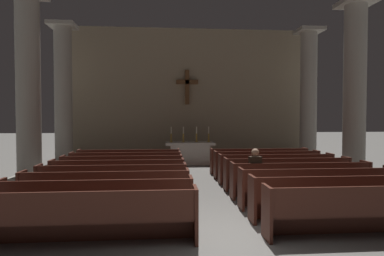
{
  "coord_description": "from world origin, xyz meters",
  "views": [
    {
      "loc": [
        -1.15,
        -5.67,
        2.14
      ],
      "look_at": [
        0.0,
        8.25,
        1.68
      ],
      "focal_mm": 31.3,
      "sensor_mm": 36.0,
      "label": 1
    }
  ],
  "objects_px": {
    "candlestick_inner_right": "(197,137)",
    "pew_left_row_8": "(129,162)",
    "pew_right_row_1": "(368,210)",
    "column_left_second": "(28,90)",
    "pew_left_row_4": "(113,182)",
    "pew_right_row_3": "(317,187)",
    "pew_right_row_6": "(276,168)",
    "pew_right_row_2": "(339,197)",
    "pew_left_row_2": "(97,202)",
    "candlestick_outer_left": "(171,137)",
    "pew_left_row_1": "(86,217)",
    "pew_right_row_4": "(300,179)",
    "pew_right_row_7": "(267,164)",
    "candlestick_outer_right": "(209,137)",
    "altar": "(190,153)",
    "pew_right_row_5": "(287,173)",
    "column_left_third": "(63,97)",
    "pew_left_row_6": "(123,170)",
    "column_right_third": "(308,98)",
    "column_right_second": "(355,92)",
    "lone_worshipper": "(254,172)",
    "pew_right_row_8": "(259,160)",
    "pew_left_row_7": "(126,166)",
    "pew_left_row_5": "(118,176)",
    "pew_left_row_3": "(106,191)"
  },
  "relations": [
    {
      "from": "pew_left_row_1",
      "to": "candlestick_inner_right",
      "type": "bearing_deg",
      "value": 73.62
    },
    {
      "from": "pew_right_row_2",
      "to": "lone_worshipper",
      "type": "distance_m",
      "value": 2.37
    },
    {
      "from": "pew_right_row_8",
      "to": "altar",
      "type": "distance_m",
      "value": 3.51
    },
    {
      "from": "column_left_second",
      "to": "pew_left_row_1",
      "type": "bearing_deg",
      "value": -61.48
    },
    {
      "from": "pew_left_row_6",
      "to": "pew_left_row_8",
      "type": "bearing_deg",
      "value": 90.0
    },
    {
      "from": "pew_left_row_1",
      "to": "pew_left_row_5",
      "type": "relative_size",
      "value": 1.0
    },
    {
      "from": "pew_right_row_5",
      "to": "column_right_third",
      "type": "relative_size",
      "value": 0.6
    },
    {
      "from": "pew_left_row_2",
      "to": "pew_left_row_5",
      "type": "relative_size",
      "value": 1.0
    },
    {
      "from": "pew_left_row_2",
      "to": "pew_left_row_5",
      "type": "xyz_separation_m",
      "value": [
        0.0,
        2.96,
        0.0
      ]
    },
    {
      "from": "pew_left_row_8",
      "to": "pew_right_row_8",
      "type": "height_order",
      "value": "same"
    },
    {
      "from": "pew_right_row_5",
      "to": "pew_right_row_6",
      "type": "xyz_separation_m",
      "value": [
        0.0,
        0.99,
        0.0
      ]
    },
    {
      "from": "pew_right_row_5",
      "to": "altar",
      "type": "relative_size",
      "value": 1.7
    },
    {
      "from": "altar",
      "to": "column_right_third",
      "type": "bearing_deg",
      "value": 2.14
    },
    {
      "from": "pew_left_row_8",
      "to": "column_left_second",
      "type": "height_order",
      "value": "column_left_second"
    },
    {
      "from": "pew_left_row_2",
      "to": "candlestick_outer_right",
      "type": "distance_m",
      "value": 9.07
    },
    {
      "from": "pew_left_row_6",
      "to": "pew_right_row_4",
      "type": "height_order",
      "value": "same"
    },
    {
      "from": "pew_right_row_5",
      "to": "column_left_third",
      "type": "distance_m",
      "value": 10.18
    },
    {
      "from": "pew_left_row_4",
      "to": "pew_right_row_4",
      "type": "distance_m",
      "value": 4.92
    },
    {
      "from": "pew_left_row_3",
      "to": "column_right_second",
      "type": "distance_m",
      "value": 9.28
    },
    {
      "from": "pew_right_row_1",
      "to": "candlestick_outer_left",
      "type": "relative_size",
      "value": 5.39
    },
    {
      "from": "pew_left_row_8",
      "to": "column_right_second",
      "type": "relative_size",
      "value": 0.6
    },
    {
      "from": "pew_left_row_8",
      "to": "pew_right_row_7",
      "type": "distance_m",
      "value": 5.02
    },
    {
      "from": "pew_left_row_8",
      "to": "altar",
      "type": "xyz_separation_m",
      "value": [
        2.46,
        2.5,
        0.06
      ]
    },
    {
      "from": "pew_right_row_2",
      "to": "column_left_second",
      "type": "bearing_deg",
      "value": 149.27
    },
    {
      "from": "column_left_second",
      "to": "candlestick_outer_left",
      "type": "height_order",
      "value": "column_left_second"
    },
    {
      "from": "pew_right_row_6",
      "to": "pew_left_row_5",
      "type": "bearing_deg",
      "value": -168.68
    },
    {
      "from": "pew_left_row_2",
      "to": "candlestick_outer_right",
      "type": "relative_size",
      "value": 5.39
    },
    {
      "from": "column_left_second",
      "to": "column_right_third",
      "type": "distance_m",
      "value": 11.84
    },
    {
      "from": "lone_worshipper",
      "to": "pew_right_row_8",
      "type": "bearing_deg",
      "value": 72.28
    },
    {
      "from": "pew_left_row_7",
      "to": "column_left_third",
      "type": "relative_size",
      "value": 0.6
    },
    {
      "from": "pew_right_row_1",
      "to": "column_right_third",
      "type": "height_order",
      "value": "column_right_third"
    },
    {
      "from": "pew_left_row_4",
      "to": "pew_right_row_3",
      "type": "distance_m",
      "value": 5.02
    },
    {
      "from": "pew_left_row_7",
      "to": "column_right_second",
      "type": "xyz_separation_m",
      "value": [
        8.06,
        -0.13,
        2.56
      ]
    },
    {
      "from": "pew_left_row_2",
      "to": "candlestick_outer_left",
      "type": "height_order",
      "value": "candlestick_outer_left"
    },
    {
      "from": "column_right_second",
      "to": "candlestick_outer_right",
      "type": "bearing_deg",
      "value": 142.72
    },
    {
      "from": "pew_right_row_1",
      "to": "column_left_second",
      "type": "height_order",
      "value": "column_left_second"
    },
    {
      "from": "column_right_third",
      "to": "lone_worshipper",
      "type": "bearing_deg",
      "value": -123.57
    },
    {
      "from": "pew_left_row_4",
      "to": "pew_right_row_3",
      "type": "xyz_separation_m",
      "value": [
        4.92,
        -0.99,
        0.0
      ]
    },
    {
      "from": "pew_right_row_1",
      "to": "pew_right_row_5",
      "type": "distance_m",
      "value": 3.94
    },
    {
      "from": "pew_left_row_8",
      "to": "pew_right_row_4",
      "type": "relative_size",
      "value": 1.0
    },
    {
      "from": "pew_right_row_4",
      "to": "pew_right_row_7",
      "type": "distance_m",
      "value": 2.96
    },
    {
      "from": "pew_left_row_4",
      "to": "pew_right_row_6",
      "type": "xyz_separation_m",
      "value": [
        4.92,
        1.97,
        0.0
      ]
    },
    {
      "from": "pew_left_row_5",
      "to": "pew_right_row_1",
      "type": "distance_m",
      "value": 6.31
    },
    {
      "from": "candlestick_inner_right",
      "to": "pew_left_row_8",
      "type": "bearing_deg",
      "value": -137.89
    },
    {
      "from": "pew_left_row_3",
      "to": "pew_right_row_8",
      "type": "bearing_deg",
      "value": 45.03
    },
    {
      "from": "pew_left_row_6",
      "to": "candlestick_inner_right",
      "type": "height_order",
      "value": "candlestick_inner_right"
    },
    {
      "from": "column_right_third",
      "to": "pew_right_row_1",
      "type": "bearing_deg",
      "value": -108.1
    },
    {
      "from": "pew_right_row_2",
      "to": "candlestick_outer_right",
      "type": "height_order",
      "value": "candlestick_outer_right"
    },
    {
      "from": "pew_right_row_2",
      "to": "pew_right_row_4",
      "type": "xyz_separation_m",
      "value": [
        0.0,
        1.97,
        0.0
      ]
    },
    {
      "from": "candlestick_outer_right",
      "to": "altar",
      "type": "bearing_deg",
      "value": 180.0
    }
  ]
}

